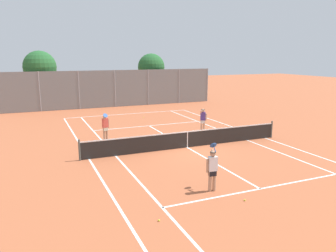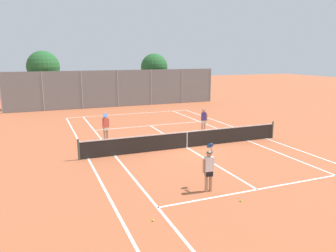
{
  "view_description": "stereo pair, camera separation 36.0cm",
  "coord_description": "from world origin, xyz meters",
  "views": [
    {
      "loc": [
        -8.02,
        -16.01,
        5.1
      ],
      "look_at": [
        -0.55,
        1.5,
        1.0
      ],
      "focal_mm": 35.0,
      "sensor_mm": 36.0,
      "label": 1
    },
    {
      "loc": [
        -7.69,
        -16.15,
        5.1
      ],
      "look_at": [
        -0.55,
        1.5,
        1.0
      ],
      "focal_mm": 35.0,
      "sensor_mm": 36.0,
      "label": 2
    }
  ],
  "objects": [
    {
      "name": "loose_tennis_ball_2",
      "position": [
        4.92,
        9.11,
        0.03
      ],
      "size": [
        0.07,
        0.07,
        0.07
      ],
      "primitive_type": "sphere",
      "color": "#D1DB33",
      "rests_on": "ground"
    },
    {
      "name": "ground_plane",
      "position": [
        0.0,
        0.0,
        0.0
      ],
      "size": [
        120.0,
        120.0,
        0.0
      ],
      "primitive_type": "plane",
      "color": "#B25B38"
    },
    {
      "name": "tennis_net",
      "position": [
        0.0,
        0.0,
        0.51
      ],
      "size": [
        12.0,
        0.1,
        1.07
      ],
      "color": "#474C47",
      "rests_on": "ground"
    },
    {
      "name": "loose_tennis_ball_4",
      "position": [
        -4.43,
        3.14,
        0.03
      ],
      "size": [
        0.07,
        0.07,
        0.07
      ],
      "primitive_type": "sphere",
      "color": "#D1DB33",
      "rests_on": "ground"
    },
    {
      "name": "player_near_side",
      "position": [
        -1.83,
        -5.81,
        0.93
      ],
      "size": [
        0.71,
        0.72,
        1.77
      ],
      "color": "tan",
      "rests_on": "ground"
    },
    {
      "name": "player_far_left",
      "position": [
        -3.89,
        3.39,
        0.93
      ],
      "size": [
        0.51,
        0.86,
        1.77
      ],
      "color": "tan",
      "rests_on": "ground"
    },
    {
      "name": "loose_tennis_ball_3",
      "position": [
        -1.21,
        -7.06,
        0.03
      ],
      "size": [
        0.07,
        0.07,
        0.07
      ],
      "primitive_type": "sphere",
      "color": "#D1DB33",
      "rests_on": "ground"
    },
    {
      "name": "player_far_right",
      "position": [
        2.68,
        3.05,
        0.91
      ],
      "size": [
        0.56,
        0.45,
        1.6
      ],
      "color": "#D8A884",
      "rests_on": "ground"
    },
    {
      "name": "loose_tennis_ball_0",
      "position": [
        -4.58,
        -7.23,
        0.03
      ],
      "size": [
        0.07,
        0.07,
        0.07
      ],
      "primitive_type": "sphere",
      "color": "#D1DB33",
      "rests_on": "ground"
    },
    {
      "name": "loose_tennis_ball_5",
      "position": [
        0.68,
        9.63,
        0.03
      ],
      "size": [
        0.07,
        0.07,
        0.07
      ],
      "primitive_type": "sphere",
      "color": "#D1DB33",
      "rests_on": "ground"
    },
    {
      "name": "tree_behind_right",
      "position": [
        4.73,
        18.52,
        3.75
      ],
      "size": [
        2.97,
        2.97,
        5.35
      ],
      "color": "brown",
      "rests_on": "ground"
    },
    {
      "name": "tree_behind_left",
      "position": [
        -6.87,
        18.16,
        3.95
      ],
      "size": [
        3.1,
        3.1,
        5.59
      ],
      "color": "brown",
      "rests_on": "ground"
    },
    {
      "name": "back_fence",
      "position": [
        0.0,
        16.39,
        1.86
      ],
      "size": [
        21.38,
        0.08,
        3.71
      ],
      "color": "gray",
      "rests_on": "ground"
    },
    {
      "name": "court_line_markings",
      "position": [
        0.0,
        0.0,
        0.0
      ],
      "size": [
        11.1,
        23.9,
        0.01
      ],
      "color": "white",
      "rests_on": "ground"
    }
  ]
}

